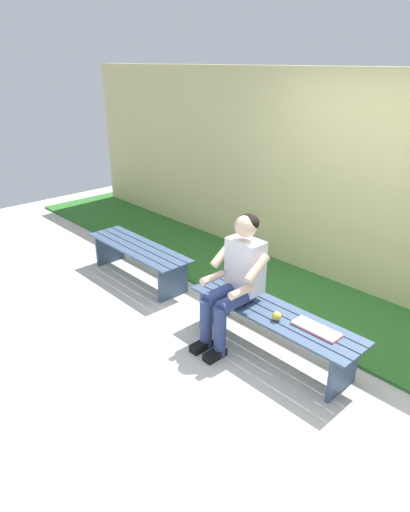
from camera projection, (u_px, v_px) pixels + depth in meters
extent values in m
cube|color=beige|center=(116.00, 349.00, 4.17)|extent=(10.00, 7.00, 0.04)
cube|color=#2D6B28|center=(280.00, 269.00, 5.68)|extent=(9.00, 2.14, 0.03)
cube|color=#D1C684|center=(341.00, 181.00, 5.04)|extent=(9.50, 0.24, 2.39)
cube|color=#384C6B|center=(285.00, 306.00, 4.04)|extent=(1.69, 0.10, 0.02)
cube|color=#384C6B|center=(277.00, 310.00, 3.97)|extent=(1.69, 0.10, 0.02)
cube|color=#384C6B|center=(269.00, 315.00, 3.90)|extent=(1.69, 0.10, 0.02)
cube|color=#384C6B|center=(260.00, 320.00, 3.82)|extent=(1.69, 0.10, 0.02)
cube|color=#384C6B|center=(343.00, 371.00, 3.53)|extent=(0.03, 0.40, 0.40)
cube|color=#384C6B|center=(215.00, 303.00, 4.51)|extent=(0.03, 0.40, 0.40)
cube|color=#384C6B|center=(150.00, 243.00, 5.42)|extent=(1.55, 0.10, 0.02)
cube|color=#384C6B|center=(142.00, 246.00, 5.35)|extent=(1.55, 0.10, 0.02)
cube|color=#384C6B|center=(134.00, 248.00, 5.27)|extent=(1.55, 0.10, 0.02)
cube|color=#384C6B|center=(126.00, 251.00, 5.20)|extent=(1.55, 0.10, 0.02)
cube|color=#384C6B|center=(173.00, 281.00, 4.96)|extent=(0.03, 0.40, 0.40)
cube|color=#384C6B|center=(110.00, 248.00, 5.83)|extent=(0.03, 0.40, 0.40)
cube|color=silver|center=(245.00, 265.00, 4.06)|extent=(0.34, 0.20, 0.50)
sphere|color=beige|center=(246.00, 226.00, 3.90)|extent=(0.20, 0.20, 0.20)
ellipsoid|color=black|center=(248.00, 222.00, 3.90)|extent=(0.20, 0.19, 0.15)
cylinder|color=navy|center=(236.00, 300.00, 3.97)|extent=(0.13, 0.40, 0.13)
cylinder|color=navy|center=(222.00, 293.00, 4.09)|extent=(0.13, 0.40, 0.13)
cylinder|color=navy|center=(220.00, 332.00, 3.95)|extent=(0.11, 0.11, 0.49)
cube|color=black|center=(215.00, 355.00, 4.00)|extent=(0.10, 0.22, 0.07)
cylinder|color=navy|center=(206.00, 324.00, 4.07)|extent=(0.11, 0.11, 0.49)
cube|color=black|center=(201.00, 346.00, 4.12)|extent=(0.10, 0.22, 0.07)
cylinder|color=beige|center=(257.00, 268.00, 3.84)|extent=(0.08, 0.28, 0.23)
cylinder|color=beige|center=(241.00, 291.00, 3.83)|extent=(0.07, 0.26, 0.07)
cylinder|color=beige|center=(223.00, 254.00, 4.12)|extent=(0.08, 0.28, 0.23)
cylinder|color=beige|center=(212.00, 278.00, 4.07)|extent=(0.07, 0.26, 0.07)
sphere|color=gold|center=(277.00, 316.00, 3.79)|extent=(0.08, 0.08, 0.08)
cube|color=white|center=(327.00, 334.00, 3.59)|extent=(0.20, 0.15, 0.02)
cube|color=white|center=(306.00, 324.00, 3.73)|extent=(0.20, 0.15, 0.02)
cube|color=red|center=(316.00, 330.00, 3.66)|extent=(0.41, 0.16, 0.01)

